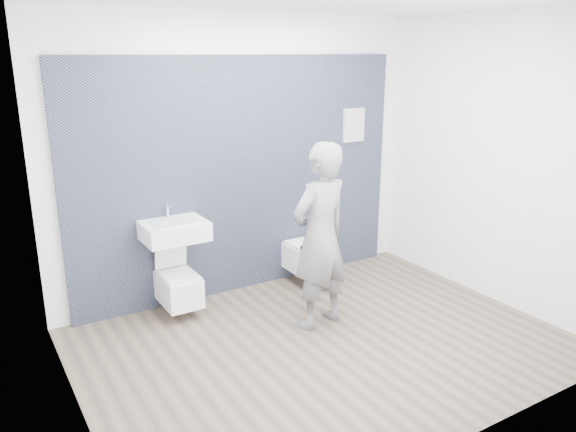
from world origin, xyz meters
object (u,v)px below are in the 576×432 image
toilet_square (178,287)px  toilet_rounded (308,258)px  washbasin (174,230)px  visitor (320,237)px

toilet_square → toilet_rounded: bearing=-2.1°
toilet_rounded → toilet_square: bearing=177.9°
washbasin → toilet_square: 0.56m
washbasin → visitor: (1.02, -0.89, 0.01)m
washbasin → visitor: 1.36m
toilet_square → toilet_rounded: size_ratio=1.13×
toilet_rounded → visitor: (-0.43, -0.82, 0.55)m
toilet_square → washbasin: bearing=90.0°
washbasin → toilet_rounded: size_ratio=1.01×
toilet_square → toilet_rounded: toilet_square is taller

